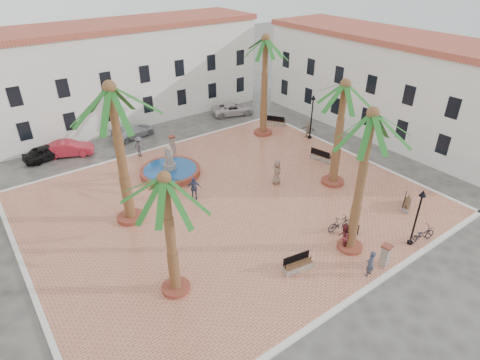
{
  "coord_description": "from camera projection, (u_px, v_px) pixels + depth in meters",
  "views": [
    {
      "loc": [
        -13.22,
        -19.38,
        15.51
      ],
      "look_at": [
        1.0,
        0.0,
        1.6
      ],
      "focal_mm": 30.0,
      "sensor_mm": 36.0,
      "label": 1
    }
  ],
  "objects": [
    {
      "name": "bicycle_b",
      "position": [
        340.0,
        224.0,
        24.94
      ],
      "size": [
        1.79,
        0.85,
        1.04
      ],
      "primitive_type": "imported",
      "rotation": [
        0.0,
        0.0,
        1.35
      ],
      "color": "black",
      "rests_on": "plaza"
    },
    {
      "name": "lamppost_e",
      "position": [
        312.0,
        109.0,
        36.08
      ],
      "size": [
        0.45,
        0.45,
        4.14
      ],
      "color": "black",
      "rests_on": "plaza"
    },
    {
      "name": "car_white",
      "position": [
        233.0,
        109.0,
        42.86
      ],
      "size": [
        4.89,
        3.34,
        1.24
      ],
      "primitive_type": "imported",
      "rotation": [
        0.0,
        0.0,
        1.26
      ],
      "color": "silver",
      "rests_on": "ground"
    },
    {
      "name": "building_north",
      "position": [
        113.0,
        74.0,
        39.63
      ],
      "size": [
        30.4,
        7.4,
        9.5
      ],
      "color": "white",
      "rests_on": "ground"
    },
    {
      "name": "building_east",
      "position": [
        391.0,
        84.0,
        37.43
      ],
      "size": [
        7.4,
        26.4,
        9.0
      ],
      "rotation": [
        0.0,
        0.0,
        1.57
      ],
      "color": "white",
      "rests_on": "ground"
    },
    {
      "name": "car_red",
      "position": [
        69.0,
        148.0,
        34.31
      ],
      "size": [
        4.28,
        2.85,
        1.33
      ],
      "primitive_type": "imported",
      "rotation": [
        0.0,
        0.0,
        1.18
      ],
      "color": "red",
      "rests_on": "ground"
    },
    {
      "name": "lamppost_s",
      "position": [
        419.0,
        208.0,
        22.81
      ],
      "size": [
        0.41,
        0.41,
        3.74
      ],
      "color": "black",
      "rests_on": "plaza"
    },
    {
      "name": "palm_ne",
      "position": [
        265.0,
        50.0,
        34.47
      ],
      "size": [
        5.59,
        5.59,
        9.16
      ],
      "color": "#97402E",
      "rests_on": "plaza"
    },
    {
      "name": "bollard_se",
      "position": [
        385.0,
        255.0,
        22.06
      ],
      "size": [
        0.57,
        0.57,
        1.4
      ],
      "rotation": [
        0.0,
        0.0,
        0.15
      ],
      "color": "gray",
      "rests_on": "plaza"
    },
    {
      "name": "ground",
      "position": [
        229.0,
        204.0,
        28.06
      ],
      "size": [
        120.0,
        120.0,
        0.0
      ],
      "primitive_type": "plane",
      "color": "#56544F",
      "rests_on": "ground"
    },
    {
      "name": "pedestrian_fountain_b",
      "position": [
        194.0,
        188.0,
        27.97
      ],
      "size": [
        1.09,
        0.81,
        1.72
      ],
      "primitive_type": "imported",
      "rotation": [
        0.0,
        0.0,
        -0.45
      ],
      "color": "#3A4362",
      "rests_on": "plaza"
    },
    {
      "name": "palm_sw",
      "position": [
        166.0,
        193.0,
        17.9
      ],
      "size": [
        4.81,
        4.81,
        7.0
      ],
      "color": "#97402E",
      "rests_on": "plaza"
    },
    {
      "name": "fountain",
      "position": [
        170.0,
        170.0,
        31.34
      ],
      "size": [
        4.67,
        4.67,
        2.41
      ],
      "color": "#97402E",
      "rests_on": "plaza"
    },
    {
      "name": "cyclist_a",
      "position": [
        370.0,
        264.0,
        21.34
      ],
      "size": [
        0.62,
        0.43,
        1.63
      ],
      "primitive_type": "imported",
      "rotation": [
        0.0,
        0.0,
        3.21
      ],
      "color": "#303748",
      "rests_on": "plaza"
    },
    {
      "name": "bollard_n",
      "position": [
        172.0,
        144.0,
        34.44
      ],
      "size": [
        0.63,
        0.63,
        1.52
      ],
      "rotation": [
        0.0,
        0.0,
        -0.18
      ],
      "color": "gray",
      "rests_on": "plaza"
    },
    {
      "name": "kerb_e",
      "position": [
        352.0,
        154.0,
        34.68
      ],
      "size": [
        0.3,
        22.3,
        0.16
      ],
      "primitive_type": "cube",
      "color": "silver",
      "rests_on": "ground"
    },
    {
      "name": "palm_s",
      "position": [
        370.0,
        130.0,
        19.95
      ],
      "size": [
        4.79,
        4.79,
        8.74
      ],
      "color": "#97402E",
      "rests_on": "plaza"
    },
    {
      "name": "cyclist_b",
      "position": [
        343.0,
        237.0,
        23.31
      ],
      "size": [
        1.01,
        0.93,
        1.67
      ],
      "primitive_type": "imported",
      "rotation": [
        0.0,
        0.0,
        3.62
      ],
      "color": "maroon",
      "rests_on": "plaza"
    },
    {
      "name": "kerb_w",
      "position": [
        29.0,
        282.0,
        21.37
      ],
      "size": [
        0.3,
        22.3,
        0.16
      ],
      "primitive_type": "cube",
      "color": "silver",
      "rests_on": "ground"
    },
    {
      "name": "bench_se",
      "position": [
        406.0,
        204.0,
        27.3
      ],
      "size": [
        1.66,
        1.16,
        0.85
      ],
      "rotation": [
        0.0,
        0.0,
        0.46
      ],
      "color": "gray",
      "rests_on": "plaza"
    },
    {
      "name": "bicycle_a",
      "position": [
        422.0,
        234.0,
        24.02
      ],
      "size": [
        2.0,
        1.04,
        1.0
      ],
      "primitive_type": "imported",
      "rotation": [
        0.0,
        0.0,
        1.36
      ],
      "color": "black",
      "rests_on": "plaza"
    },
    {
      "name": "litter_bin",
      "position": [
        356.0,
        229.0,
        24.78
      ],
      "size": [
        0.32,
        0.32,
        0.62
      ],
      "primitive_type": "cylinder",
      "color": "black",
      "rests_on": "plaza"
    },
    {
      "name": "plaza",
      "position": [
        228.0,
        203.0,
        28.02
      ],
      "size": [
        26.0,
        22.0,
        0.15
      ],
      "primitive_type": "cube",
      "color": "#D27D5E",
      "rests_on": "ground"
    },
    {
      "name": "pedestrian_north",
      "position": [
        139.0,
        146.0,
        33.81
      ],
      "size": [
        1.06,
        1.3,
        1.75
      ],
      "primitive_type": "imported",
      "rotation": [
        0.0,
        0.0,
        2.0
      ],
      "color": "#46474B",
      "rests_on": "plaza"
    },
    {
      "name": "pedestrian_fountain_a",
      "position": [
        277.0,
        172.0,
        29.79
      ],
      "size": [
        1.11,
        1.01,
        1.9
      ],
      "primitive_type": "imported",
      "rotation": [
        0.0,
        0.0,
        0.56
      ],
      "color": "#7A6250",
      "rests_on": "plaza"
    },
    {
      "name": "bench_s",
      "position": [
        298.0,
        266.0,
        21.99
      ],
      "size": [
        1.82,
        0.83,
        0.93
      ],
      "rotation": [
        0.0,
        0.0,
        -0.17
      ],
      "color": "gray",
      "rests_on": "plaza"
    },
    {
      "name": "bollard_e",
      "position": [
        365.0,
        155.0,
        32.74
      ],
      "size": [
        0.59,
        0.59,
        1.36
      ],
      "rotation": [
        0.0,
        0.0,
        -0.24
      ],
      "color": "gray",
      "rests_on": "plaza"
    },
    {
      "name": "bench_ne",
      "position": [
        276.0,
        122.0,
        40.12
      ],
      "size": [
        1.53,
        1.89,
        1.0
      ],
      "rotation": [
        0.0,
        0.0,
        2.16
      ],
      "color": "gray",
      "rests_on": "plaza"
    },
    {
      "name": "palm_e",
      "position": [
        344.0,
        97.0,
        26.97
      ],
      "size": [
        5.46,
        5.46,
        7.96
      ],
      "color": "#97402E",
      "rests_on": "plaza"
    },
    {
      "name": "pedestrian_east",
      "position": [
        309.0,
        129.0,
        37.25
      ],
      "size": [
        0.92,
        1.5,
        1.54
      ],
      "primitive_type": "imported",
      "rotation": [
        0.0,
        0.0,
        -1.22
      ],
      "color": "gray",
      "rests_on": "plaza"
    },
    {
      "name": "car_black",
      "position": [
        47.0,
        152.0,
        33.71
      ],
      "size": [
        3.95,
        2.0,
        1.29
      ],
      "primitive_type": "imported",
      "rotation": [
        0.0,
        0.0,
        1.7
      ],
      "color": "black",
      "rests_on": "ground"
    },
    {
      "name": "palm_nw",
      "position": [
        112.0,
        104.0,
        22.36
      ],
      "size": [
        5.76,
        5.76,
        9.2
      ],
      "color": "#97402E",
      "rests_on": "plaza"
    },
    {
      "name": "kerb_n",
      "position": [
        158.0,
        148.0,
        35.7
      ],
      "size": [
        26.3,
        0.3,
        0.16
      ],
      "primitive_type": "cube",
      "color": "silver",
      "rests_on": "ground"
    },
    {
      "name": "bench_e",
      "position": [
        321.0,
        157.0,
        33.43
      ],
      "size": [
        0.97,
        1.96,
        0.99
      ],
      "rotation": [
        0.0,
        0.0,
        1.79
      ],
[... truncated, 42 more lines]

